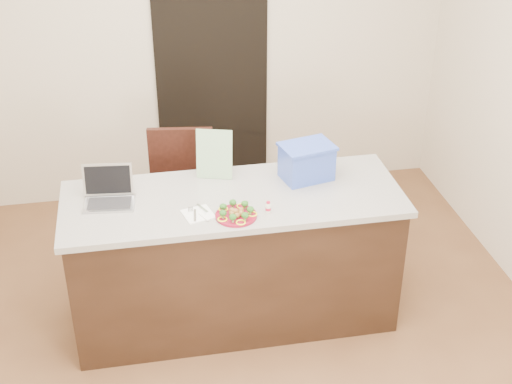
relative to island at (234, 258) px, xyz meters
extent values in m
plane|color=brown|center=(0.00, -0.25, -0.46)|extent=(4.00, 4.00, 0.00)
plane|color=beige|center=(0.00, 1.75, 0.89)|extent=(4.00, 0.00, 4.00)
cube|color=black|center=(0.10, 1.73, 0.54)|extent=(0.90, 0.02, 2.00)
cube|color=black|center=(0.00, 0.00, -0.02)|extent=(2.00, 0.70, 0.88)
cube|color=beige|center=(0.00, 0.00, 0.44)|extent=(2.06, 0.76, 0.04)
cylinder|color=maroon|center=(-0.02, -0.23, 0.46)|extent=(0.24, 0.24, 0.01)
torus|color=maroon|center=(-0.02, -0.23, 0.47)|extent=(0.24, 0.24, 0.01)
sphere|color=olive|center=(-0.02, -0.23, 0.49)|extent=(0.04, 0.04, 0.04)
sphere|color=olive|center=(-0.04, -0.22, 0.49)|extent=(0.04, 0.04, 0.04)
sphere|color=olive|center=(-0.05, -0.25, 0.49)|extent=(0.04, 0.04, 0.04)
sphere|color=olive|center=(-0.02, -0.26, 0.49)|extent=(0.04, 0.04, 0.04)
sphere|color=olive|center=(0.01, -0.25, 0.49)|extent=(0.04, 0.04, 0.04)
sphere|color=olive|center=(0.01, -0.22, 0.49)|extent=(0.04, 0.04, 0.04)
ellipsoid|color=#1A4A13|center=(0.04, -0.18, 0.51)|extent=(0.04, 0.04, 0.04)
ellipsoid|color=#1A4A13|center=(-0.02, -0.15, 0.51)|extent=(0.04, 0.04, 0.04)
ellipsoid|color=#1A4A13|center=(-0.09, -0.19, 0.51)|extent=(0.04, 0.04, 0.04)
ellipsoid|color=#1A4A13|center=(-0.10, -0.26, 0.51)|extent=(0.04, 0.04, 0.04)
ellipsoid|color=#1A4A13|center=(-0.05, -0.31, 0.51)|extent=(0.04, 0.04, 0.04)
ellipsoid|color=#1A4A13|center=(0.02, -0.30, 0.51)|extent=(0.04, 0.04, 0.04)
ellipsoid|color=#1A4A13|center=(0.06, -0.25, 0.51)|extent=(0.04, 0.04, 0.04)
torus|color=#F6F71A|center=(0.03, -0.15, 0.48)|extent=(0.06, 0.06, 0.01)
torus|color=#F6F71A|center=(-0.08, -0.17, 0.48)|extent=(0.06, 0.06, 0.01)
torus|color=#F6F71A|center=(-0.10, -0.27, 0.48)|extent=(0.06, 0.06, 0.01)
torus|color=#F6F71A|center=(-0.01, -0.33, 0.48)|extent=(0.06, 0.06, 0.01)
torus|color=#F6F71A|center=(0.07, -0.25, 0.48)|extent=(0.06, 0.06, 0.01)
cube|color=white|center=(-0.23, -0.17, 0.46)|extent=(0.20, 0.20, 0.01)
cube|color=silver|center=(-0.25, -0.19, 0.47)|extent=(0.03, 0.13, 0.00)
cube|color=silver|center=(-0.25, -0.12, 0.47)|extent=(0.04, 0.06, 0.00)
cube|color=white|center=(-0.20, -0.22, 0.47)|extent=(0.06, 0.09, 0.01)
cube|color=silver|center=(-0.20, -0.12, 0.47)|extent=(0.06, 0.11, 0.00)
cylinder|color=beige|center=(0.17, -0.22, 0.48)|extent=(0.03, 0.03, 0.05)
cylinder|color=beige|center=(0.17, -0.22, 0.51)|extent=(0.02, 0.02, 0.01)
cylinder|color=red|center=(0.17, -0.22, 0.52)|extent=(0.02, 0.02, 0.01)
cylinder|color=red|center=(0.17, -0.22, 0.48)|extent=(0.03, 0.03, 0.02)
cube|color=#B3B4B8|center=(-0.73, 0.04, 0.46)|extent=(0.32, 0.24, 0.01)
cube|color=#B3B4B8|center=(-0.73, 0.14, 0.57)|extent=(0.30, 0.08, 0.20)
cube|color=black|center=(-0.73, 0.14, 0.57)|extent=(0.27, 0.07, 0.17)
cube|color=#232325|center=(-0.73, 0.03, 0.47)|extent=(0.27, 0.17, 0.00)
cube|color=silver|center=(-0.08, 0.26, 0.62)|extent=(0.23, 0.11, 0.32)
cube|color=#334EB8|center=(0.49, 0.14, 0.56)|extent=(0.34, 0.27, 0.21)
cube|color=#334EB8|center=(0.49, 0.14, 0.68)|extent=(0.36, 0.30, 0.02)
cube|color=#361710|center=(-0.25, 0.60, 0.02)|extent=(0.51, 0.51, 0.04)
cube|color=#361710|center=(-0.25, 0.81, 0.30)|extent=(0.45, 0.11, 0.52)
cylinder|color=#361710|center=(-0.44, 0.41, -0.22)|extent=(0.04, 0.04, 0.48)
cylinder|color=#361710|center=(-0.05, 0.41, -0.22)|extent=(0.04, 0.04, 0.48)
cylinder|color=#361710|center=(-0.44, 0.79, -0.22)|extent=(0.04, 0.04, 0.48)
cylinder|color=#361710|center=(-0.05, 0.79, -0.22)|extent=(0.04, 0.04, 0.48)
camera|label=1|loc=(-0.54, -3.67, 2.63)|focal=50.00mm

